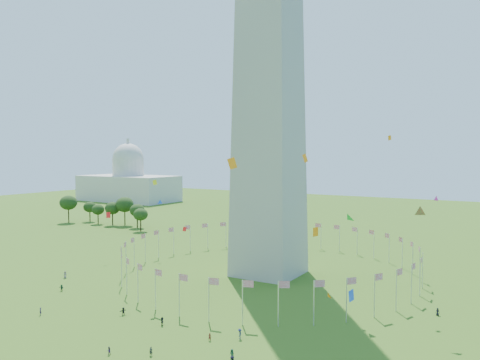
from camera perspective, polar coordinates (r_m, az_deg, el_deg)
name	(u,v)px	position (r m, az deg, el deg)	size (l,w,h in m)	color
ground	(146,332)	(93.95, -11.37, -17.75)	(600.00, 600.00, 0.00)	#315614
flag_ring	(269,258)	(132.36, 3.53, -9.46)	(80.24, 80.24, 9.00)	silver
capitol_building	(128,169)	(342.43, -13.47, 1.35)	(70.00, 35.00, 46.00)	beige
crowd	(192,335)	(89.15, -5.86, -18.29)	(101.08, 67.21, 1.92)	black
kites_aloft	(278,218)	(100.47, 4.66, -4.67)	(103.09, 65.58, 33.11)	green
tree_line_west	(107,213)	(229.44, -15.91, -3.88)	(55.68, 16.09, 13.05)	#2A4B19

